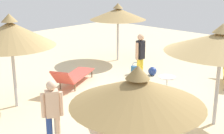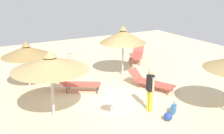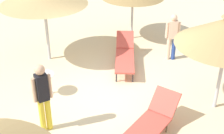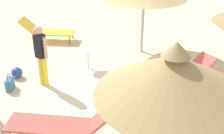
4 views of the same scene
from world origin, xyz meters
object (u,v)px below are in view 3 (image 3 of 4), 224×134
object	(u,v)px
lounge_chair_front	(147,126)
person_standing_center	(43,95)
person_standing_back	(172,35)
lounge_chair_far_left	(125,54)
side_table_round	(45,81)

from	to	relation	value
lounge_chair_front	person_standing_center	world-z (taller)	person_standing_center
person_standing_center	person_standing_back	world-z (taller)	person_standing_center
lounge_chair_front	person_standing_back	distance (m)	4.06
lounge_chair_far_left	side_table_round	size ratio (longest dim) A/B	3.40
lounge_chair_front	lounge_chair_far_left	size ratio (longest dim) A/B	1.07
lounge_chair_far_left	person_standing_back	world-z (taller)	person_standing_back
lounge_chair_far_left	side_table_round	distance (m)	2.72
lounge_chair_front	person_standing_back	xyz separation A→B (m)	(-2.88, -2.81, 0.52)
side_table_round	person_standing_back	bearing A→B (deg)	-179.79
lounge_chair_front	lounge_chair_far_left	distance (m)	3.40
person_standing_center	person_standing_back	distance (m)	4.92
lounge_chair_far_left	person_standing_center	distance (m)	3.64
lounge_chair_front	side_table_round	size ratio (longest dim) A/B	3.63
lounge_chair_front	lounge_chair_far_left	bearing A→B (deg)	-112.87
person_standing_center	side_table_round	distance (m)	1.58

